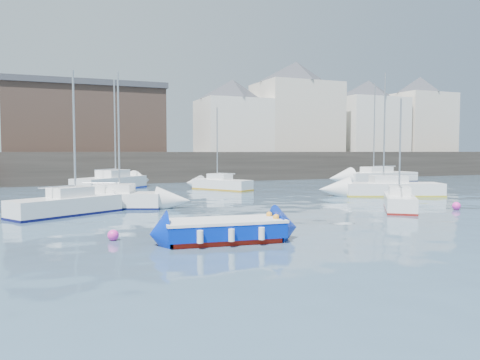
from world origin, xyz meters
name	(u,v)px	position (x,y,z in m)	size (l,w,h in m)	color
water	(383,249)	(0.00, 0.00, 0.00)	(220.00, 220.00, 0.00)	#2D4760
quay_wall	(154,167)	(0.00, 35.00, 1.50)	(90.00, 5.00, 3.00)	#28231E
land_strip	(127,163)	(0.00, 53.00, 1.40)	(90.00, 32.00, 2.80)	#28231E
bldg_east_a	(296,107)	(20.00, 42.00, 8.81)	(13.36, 13.36, 11.80)	beige
bldg_east_b	(368,116)	(31.00, 41.50, 7.87)	(11.88, 11.88, 9.95)	white
bldg_east_c	(419,115)	(40.00, 41.50, 8.37)	(11.14, 11.14, 10.95)	beige
bldg_east_d	(233,116)	(11.00, 41.50, 7.36)	(11.14, 11.14, 8.95)	white
warehouse	(85,119)	(-6.00, 43.00, 6.62)	(16.40, 10.40, 7.60)	#3D2D26
blue_dinghy	(224,229)	(-4.23, 3.00, 0.43)	(4.22, 2.30, 0.77)	#991106
sailboat_a	(67,205)	(-9.00, 12.13, 0.49)	(5.51, 4.21, 7.00)	white
sailboat_b	(110,199)	(-6.72, 14.18, 0.48)	(5.95, 3.85, 7.31)	white
sailboat_c	(399,202)	(7.25, 7.62, 0.45)	(3.81, 4.40, 5.85)	white
sailboat_d	(392,189)	(12.13, 13.99, 0.51)	(6.91, 4.42, 8.42)	white
sailboat_f	(222,184)	(3.00, 23.28, 0.46)	(4.02, 5.16, 6.58)	white
sailboat_g	(379,177)	(20.72, 26.12, 0.55)	(7.73, 2.61, 9.73)	white
sailboat_h	(111,182)	(-5.25, 26.71, 0.58)	(6.46, 6.34, 8.83)	white
buoy_near	(113,240)	(-7.70, 4.72, 0.00)	(0.39, 0.39, 0.39)	#FF2EB2
buoy_mid	(456,210)	(10.15, 6.61, 0.00)	(0.44, 0.44, 0.44)	#FF2EB2
buoy_far	(142,200)	(-4.35, 17.89, 0.00)	(0.36, 0.36, 0.36)	#FF2EB2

